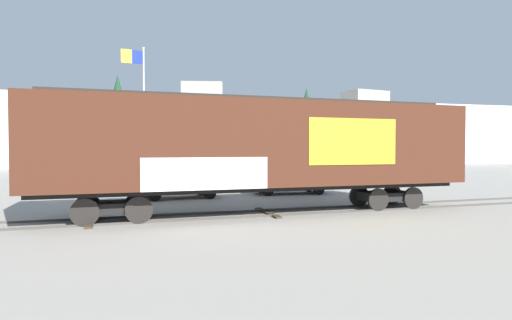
{
  "coord_description": "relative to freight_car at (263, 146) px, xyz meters",
  "views": [
    {
      "loc": [
        -5.04,
        -15.55,
        2.54
      ],
      "look_at": [
        -0.54,
        1.73,
        2.05
      ],
      "focal_mm": 29.31,
      "sensor_mm": 36.0,
      "label": 1
    }
  ],
  "objects": [
    {
      "name": "hillside",
      "position": [
        0.74,
        62.36,
        2.35
      ],
      "size": [
        156.84,
        37.59,
        13.98
      ],
      "color": "silver",
      "rests_on": "ground_plane"
    },
    {
      "name": "track",
      "position": [
        0.57,
        0.04,
        -2.61
      ],
      "size": [
        59.99,
        5.06,
        0.08
      ],
      "color": "#4C4742",
      "rests_on": "ground_plane"
    },
    {
      "name": "ground_plane",
      "position": [
        0.69,
        0.0,
        -2.65
      ],
      "size": [
        260.0,
        260.0,
        0.0
      ],
      "primitive_type": "plane",
      "color": "gray"
    },
    {
      "name": "parked_car_tan",
      "position": [
        -2.81,
        6.04,
        -1.79
      ],
      "size": [
        4.25,
        2.46,
        1.71
      ],
      "color": "#9E8966",
      "rests_on": "ground_plane"
    },
    {
      "name": "freight_car",
      "position": [
        0.0,
        0.0,
        0.0
      ],
      "size": [
        16.88,
        3.86,
        4.55
      ],
      "color": "#472316",
      "rests_on": "ground_plane"
    },
    {
      "name": "flagpole",
      "position": [
        -4.83,
        13.24,
        3.29
      ],
      "size": [
        1.52,
        0.44,
        9.27
      ],
      "color": "silver",
      "rests_on": "ground_plane"
    },
    {
      "name": "parked_car_black",
      "position": [
        3.26,
        6.6,
        -1.76
      ],
      "size": [
        4.28,
        2.11,
        1.78
      ],
      "color": "black",
      "rests_on": "ground_plane"
    }
  ]
}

